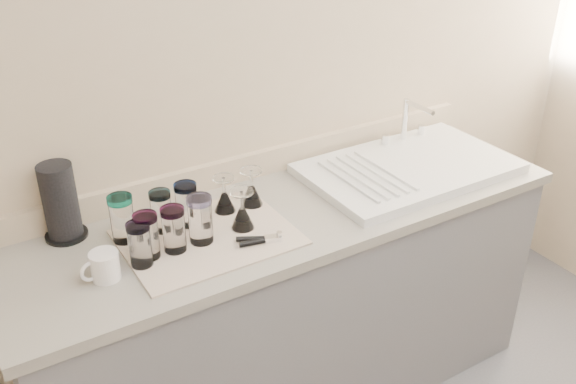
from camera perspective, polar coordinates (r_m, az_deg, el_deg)
counter_unit at (r=2.54m, az=0.17°, el=-10.21°), size 2.06×0.62×0.90m
sink_unit at (r=2.58m, az=10.66°, el=2.20°), size 0.82×0.50×0.22m
dish_towel at (r=2.13m, az=-7.12°, el=-4.02°), size 0.55×0.42×0.01m
tumbler_teal at (r=2.12m, az=-14.53°, el=-2.27°), size 0.08×0.08×0.16m
tumbler_cyan at (r=2.15m, az=-11.21°, el=-1.66°), size 0.07×0.07×0.14m
tumbler_purple at (r=2.17m, az=-9.01°, el=-1.07°), size 0.08×0.08×0.15m
tumbler_magenta at (r=2.02m, az=-12.43°, el=-3.81°), size 0.08×0.08×0.15m
tumbler_blue at (r=2.04m, az=-10.12°, el=-3.26°), size 0.08×0.08×0.15m
tumbler_lavender at (r=2.07m, az=-7.80°, el=-2.41°), size 0.08×0.08×0.16m
tumbler_extra at (r=1.99m, az=-13.03°, el=-4.53°), size 0.07×0.07×0.14m
goblet_back_left at (r=2.25m, az=-5.65°, el=-0.67°), size 0.07×0.07×0.13m
goblet_back_right at (r=2.28m, az=-3.24°, el=-0.07°), size 0.08×0.08×0.14m
goblet_front_left at (r=2.14m, az=-4.08°, el=-2.07°), size 0.08×0.08×0.14m
can_opener at (r=2.08m, az=-2.52°, el=-4.26°), size 0.14×0.09×0.02m
white_mug at (r=1.99m, az=-16.04°, el=-6.35°), size 0.13×0.10×0.09m
paper_towel_roll at (r=2.19m, az=-19.57°, el=-0.90°), size 0.14×0.14×0.26m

